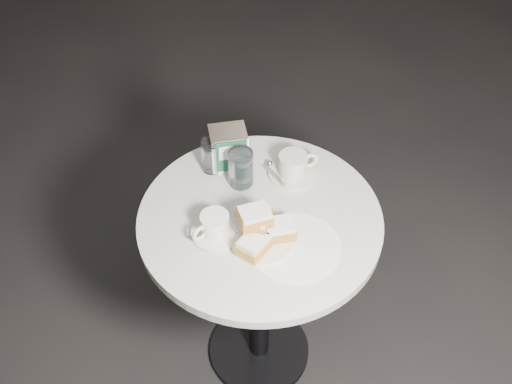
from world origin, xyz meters
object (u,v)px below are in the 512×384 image
object	(u,v)px
water_glass_right	(241,168)
napkin_dispenser	(228,148)
beignet_plate	(261,231)
water_glass_left	(212,156)
coffee_cup_left	(215,226)
cafe_table	(260,260)
coffee_cup_right	(293,166)

from	to	relation	value
water_glass_right	napkin_dispenser	xyz separation A→B (m)	(0.02, 0.09, 0.01)
beignet_plate	water_glass_left	size ratio (longest dim) A/B	1.81
water_glass_right	water_glass_left	bearing A→B (deg)	109.53
water_glass_left	coffee_cup_left	bearing A→B (deg)	-120.83
coffee_cup_left	water_glass_left	distance (m)	0.27
cafe_table	coffee_cup_left	bearing A→B (deg)	171.78
cafe_table	coffee_cup_right	size ratio (longest dim) A/B	4.05
water_glass_right	cafe_table	bearing A→B (deg)	-102.84
beignet_plate	coffee_cup_right	distance (m)	0.28
cafe_table	beignet_plate	bearing A→B (deg)	-122.71
water_glass_left	water_glass_right	world-z (taller)	water_glass_right
water_glass_left	cafe_table	bearing A→B (deg)	-89.34
coffee_cup_right	napkin_dispenser	bearing A→B (deg)	148.31
water_glass_left	napkin_dispenser	world-z (taller)	napkin_dispenser
water_glass_left	water_glass_right	xyz separation A→B (m)	(0.04, -0.10, 0.01)
coffee_cup_left	cafe_table	bearing A→B (deg)	-13.99
beignet_plate	napkin_dispenser	xyz separation A→B (m)	(0.10, 0.31, 0.02)
cafe_table	coffee_cup_right	distance (m)	0.31
beignet_plate	napkin_dispenser	distance (m)	0.33
cafe_table	water_glass_right	world-z (taller)	water_glass_right
water_glass_right	beignet_plate	bearing A→B (deg)	-110.16
coffee_cup_left	coffee_cup_right	bearing A→B (deg)	5.68
beignet_plate	coffee_cup_right	world-z (taller)	beignet_plate
napkin_dispenser	cafe_table	bearing A→B (deg)	-77.29
coffee_cup_left	water_glass_right	distance (m)	0.21
cafe_table	water_glass_right	distance (m)	0.30
cafe_table	water_glass_left	world-z (taller)	water_glass_left
beignet_plate	napkin_dispenser	size ratio (longest dim) A/B	1.42
beignet_plate	water_glass_right	xyz separation A→B (m)	(0.08, 0.22, 0.02)
napkin_dispenser	beignet_plate	bearing A→B (deg)	-82.82
coffee_cup_left	napkin_dispenser	distance (m)	0.29
water_glass_left	water_glass_right	size ratio (longest dim) A/B	0.89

